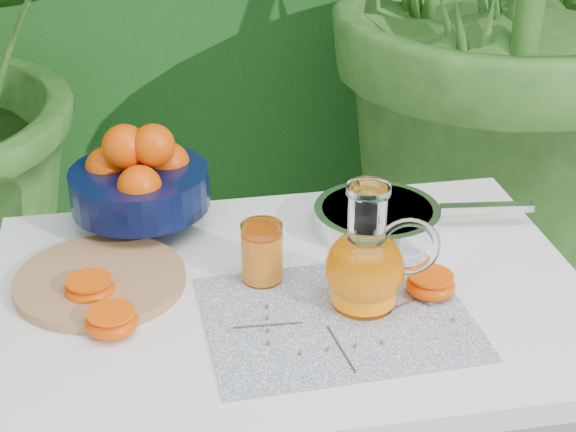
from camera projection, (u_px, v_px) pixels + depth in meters
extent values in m
cube|color=white|center=(290.00, 300.00, 1.49)|extent=(1.00, 0.70, 0.04)
cylinder|color=white|center=(54.00, 392.00, 1.85)|extent=(0.04, 0.04, 0.71)
cylinder|color=white|center=(461.00, 346.00, 2.00)|extent=(0.04, 0.04, 0.71)
cube|color=#0D1B4D|center=(337.00, 318.00, 1.40)|extent=(0.43, 0.34, 0.00)
cylinder|color=#AC724D|center=(100.00, 281.00, 1.49)|extent=(0.38, 0.38, 0.02)
cylinder|color=black|center=(142.00, 215.00, 1.67)|extent=(0.09, 0.09, 0.04)
cylinder|color=black|center=(140.00, 188.00, 1.64)|extent=(0.26, 0.26, 0.07)
sphere|color=#F36702|center=(107.00, 168.00, 1.65)|extent=(0.08, 0.08, 0.08)
sphere|color=#F36702|center=(169.00, 163.00, 1.66)|extent=(0.08, 0.08, 0.08)
sphere|color=#F36702|center=(140.00, 187.00, 1.57)|extent=(0.08, 0.08, 0.08)
sphere|color=#F36702|center=(137.00, 158.00, 1.69)|extent=(0.08, 0.08, 0.08)
sphere|color=#F36702|center=(125.00, 147.00, 1.60)|extent=(0.08, 0.08, 0.08)
sphere|color=#F36702|center=(154.00, 145.00, 1.60)|extent=(0.08, 0.08, 0.08)
cylinder|color=white|center=(363.00, 301.00, 1.43)|extent=(0.12, 0.12, 0.01)
ellipsoid|color=white|center=(365.00, 268.00, 1.40)|extent=(0.15, 0.15, 0.12)
cylinder|color=white|center=(367.00, 215.00, 1.36)|extent=(0.07, 0.07, 0.08)
cylinder|color=white|center=(369.00, 190.00, 1.34)|extent=(0.08, 0.08, 0.01)
torus|color=white|center=(408.00, 247.00, 1.38)|extent=(0.10, 0.03, 0.10)
cylinder|color=orange|center=(364.00, 275.00, 1.41)|extent=(0.12, 0.12, 0.09)
cylinder|color=white|center=(262.00, 252.00, 1.48)|extent=(0.08, 0.08, 0.10)
cylinder|color=orange|center=(262.00, 256.00, 1.48)|extent=(0.07, 0.07, 0.08)
cylinder|color=#FF4607|center=(262.00, 234.00, 1.46)|extent=(0.06, 0.06, 0.00)
cylinder|color=silver|center=(377.00, 218.00, 1.65)|extent=(0.26, 0.26, 0.04)
cylinder|color=silver|center=(377.00, 210.00, 1.65)|extent=(0.23, 0.23, 0.01)
cube|color=silver|center=(486.00, 208.00, 1.66)|extent=(0.18, 0.04, 0.01)
ellipsoid|color=#F36702|center=(112.00, 322.00, 1.36)|extent=(0.09, 0.09, 0.04)
cylinder|color=#FF4607|center=(111.00, 312.00, 1.35)|extent=(0.08, 0.08, 0.00)
ellipsoid|color=#F36702|center=(90.00, 290.00, 1.44)|extent=(0.09, 0.09, 0.04)
cylinder|color=#FF4607|center=(89.00, 281.00, 1.43)|extent=(0.08, 0.08, 0.00)
ellipsoid|color=#F36702|center=(430.00, 285.00, 1.46)|extent=(0.09, 0.09, 0.04)
cylinder|color=#FF4607|center=(431.00, 276.00, 1.45)|extent=(0.08, 0.08, 0.00)
cylinder|color=#513525|center=(341.00, 348.00, 1.33)|extent=(0.02, 0.12, 0.00)
sphere|color=#506334|center=(300.00, 352.00, 1.31)|extent=(0.01, 0.01, 0.01)
sphere|color=#506334|center=(328.00, 349.00, 1.32)|extent=(0.01, 0.01, 0.01)
sphere|color=#506334|center=(355.00, 345.00, 1.33)|extent=(0.01, 0.01, 0.01)
sphere|color=#506334|center=(382.00, 342.00, 1.34)|extent=(0.01, 0.01, 0.01)
cylinder|color=#513525|center=(420.00, 298.00, 1.45)|extent=(0.13, 0.06, 0.00)
sphere|color=#506334|center=(389.00, 275.00, 1.50)|extent=(0.01, 0.01, 0.01)
sphere|color=#506334|center=(409.00, 289.00, 1.46)|extent=(0.01, 0.01, 0.01)
sphere|color=#506334|center=(430.00, 304.00, 1.43)|extent=(0.01, 0.01, 0.01)
sphere|color=#506334|center=(453.00, 319.00, 1.39)|extent=(0.01, 0.01, 0.01)
cylinder|color=#513525|center=(268.00, 325.00, 1.38)|extent=(0.11, 0.01, 0.00)
sphere|color=#506334|center=(268.00, 342.00, 1.33)|extent=(0.01, 0.01, 0.01)
sphere|color=#506334|center=(268.00, 330.00, 1.36)|extent=(0.01, 0.01, 0.01)
sphere|color=#506334|center=(267.00, 317.00, 1.39)|extent=(0.01, 0.01, 0.01)
sphere|color=#506334|center=(267.00, 306.00, 1.42)|extent=(0.01, 0.01, 0.01)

